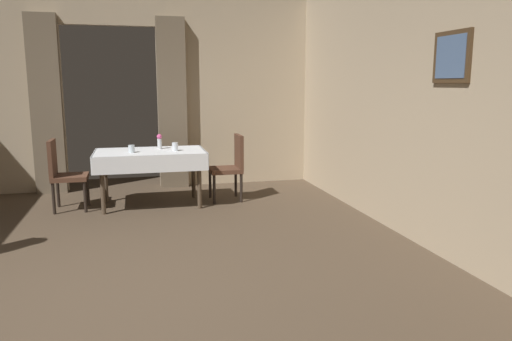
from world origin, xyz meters
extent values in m
plane|color=#4C3D2D|center=(0.00, 0.00, 0.00)|extent=(10.08, 10.08, 0.00)
cube|color=tan|center=(3.20, 0.00, 1.50)|extent=(0.12, 8.40, 3.00)
cube|color=#47331E|center=(3.12, 0.20, 1.88)|extent=(0.03, 0.51, 0.46)
cube|color=slate|center=(3.11, 0.20, 1.88)|extent=(0.01, 0.42, 0.38)
cube|color=tan|center=(1.95, 4.20, 1.50)|extent=(2.50, 0.12, 3.00)
cube|color=tan|center=(0.00, 4.20, 2.75)|extent=(1.40, 0.12, 0.50)
cube|color=#70604C|center=(-0.92, 4.06, 1.32)|extent=(0.44, 0.14, 2.64)
cube|color=#70604C|center=(0.92, 4.06, 1.32)|extent=(0.44, 0.14, 2.64)
cylinder|color=#4C3D2D|center=(-0.09, 2.58, 0.35)|extent=(0.06, 0.06, 0.71)
cylinder|color=#4C3D2D|center=(1.13, 2.58, 0.35)|extent=(0.06, 0.06, 0.71)
cylinder|color=#4C3D2D|center=(-0.09, 3.25, 0.35)|extent=(0.06, 0.06, 0.71)
cylinder|color=#4C3D2D|center=(1.13, 3.25, 0.35)|extent=(0.06, 0.06, 0.71)
cube|color=#4C3D2D|center=(0.52, 2.92, 0.72)|extent=(1.38, 0.83, 0.03)
cube|color=white|center=(0.52, 2.92, 0.74)|extent=(1.44, 0.89, 0.01)
cube|color=white|center=(0.52, 2.47, 0.64)|extent=(1.44, 0.02, 0.22)
cube|color=white|center=(0.52, 3.36, 0.64)|extent=(1.44, 0.02, 0.22)
cube|color=white|center=(-0.20, 2.92, 0.64)|extent=(0.02, 0.89, 0.22)
cube|color=white|center=(1.24, 2.92, 0.64)|extent=(0.02, 0.89, 0.22)
cylinder|color=black|center=(1.36, 2.78, 0.21)|extent=(0.04, 0.04, 0.42)
cylinder|color=black|center=(1.36, 3.16, 0.21)|extent=(0.04, 0.04, 0.42)
cylinder|color=black|center=(1.74, 2.78, 0.21)|extent=(0.04, 0.04, 0.42)
cylinder|color=black|center=(1.74, 3.16, 0.21)|extent=(0.04, 0.04, 0.42)
cube|color=#513323|center=(1.55, 2.97, 0.43)|extent=(0.44, 0.44, 0.06)
cube|color=#513323|center=(1.75, 2.97, 0.69)|extent=(0.05, 0.42, 0.48)
cylinder|color=black|center=(-0.32, 3.12, 0.21)|extent=(0.04, 0.04, 0.42)
cylinder|color=black|center=(-0.32, 2.74, 0.21)|extent=(0.04, 0.04, 0.42)
cylinder|color=black|center=(-0.70, 3.12, 0.21)|extent=(0.04, 0.04, 0.42)
cylinder|color=black|center=(-0.70, 2.74, 0.21)|extent=(0.04, 0.04, 0.42)
cube|color=#513323|center=(-0.51, 2.93, 0.43)|extent=(0.44, 0.44, 0.06)
cube|color=#513323|center=(-0.71, 2.93, 0.69)|extent=(0.05, 0.42, 0.48)
cylinder|color=silver|center=(0.66, 3.09, 0.82)|extent=(0.06, 0.06, 0.14)
sphere|color=#D84C8C|center=(0.66, 3.09, 0.92)|extent=(0.07, 0.07, 0.07)
cylinder|color=silver|center=(0.28, 2.80, 0.80)|extent=(0.08, 0.08, 0.10)
cylinder|color=silver|center=(0.85, 2.83, 0.81)|extent=(0.08, 0.08, 0.11)
camera|label=1|loc=(0.35, -3.72, 1.64)|focal=34.21mm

